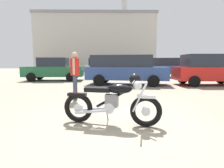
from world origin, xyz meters
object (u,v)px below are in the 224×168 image
at_px(vintage_motorcycle, 113,101).
at_px(white_estate_far, 53,69).
at_px(bystander, 74,71).
at_px(red_hatchback_near, 124,69).
at_px(silver_sedan_mid, 164,67).
at_px(blue_hatchback_right, 207,69).
at_px(dark_sedan_left, 108,67).

xyz_separation_m(vintage_motorcycle, white_estate_far, (-4.32, 9.66, 0.34)).
xyz_separation_m(bystander, red_hatchback_near, (2.06, 4.54, -0.08)).
xyz_separation_m(red_hatchback_near, white_estate_far, (-5.07, 2.57, -0.10)).
bearing_deg(silver_sedan_mid, blue_hatchback_right, 103.55).
bearing_deg(vintage_motorcycle, red_hatchback_near, 95.30).
bearing_deg(dark_sedan_left, vintage_motorcycle, -96.37).
distance_m(dark_sedan_left, silver_sedan_mid, 5.27).
height_order(blue_hatchback_right, white_estate_far, blue_hatchback_right).
xyz_separation_m(bystander, blue_hatchback_right, (6.85, 4.24, -0.10)).
xyz_separation_m(bystander, dark_sedan_left, (0.94, 11.46, -0.08)).
relative_size(vintage_motorcycle, red_hatchback_near, 0.42).
relative_size(red_hatchback_near, white_estate_far, 1.15).
distance_m(dark_sedan_left, white_estate_far, 5.87).
bearing_deg(blue_hatchback_right, silver_sedan_mid, 97.59).
bearing_deg(white_estate_far, silver_sedan_mid, 16.57).
bearing_deg(silver_sedan_mid, white_estate_far, 25.77).
distance_m(blue_hatchback_right, silver_sedan_mid, 6.12).
relative_size(red_hatchback_near, silver_sedan_mid, 1.01).
height_order(vintage_motorcycle, silver_sedan_mid, silver_sedan_mid).
bearing_deg(white_estate_far, bystander, -69.89).
height_order(red_hatchback_near, dark_sedan_left, same).
distance_m(blue_hatchback_right, red_hatchback_near, 4.80).
distance_m(bystander, blue_hatchback_right, 8.06).
bearing_deg(red_hatchback_near, white_estate_far, 161.83).
height_order(dark_sedan_left, white_estate_far, dark_sedan_left).
bearing_deg(dark_sedan_left, bystander, -102.61).
height_order(vintage_motorcycle, white_estate_far, white_estate_far).
relative_size(blue_hatchback_right, silver_sedan_mid, 0.80).
bearing_deg(blue_hatchback_right, bystander, -147.81).
height_order(bystander, dark_sedan_left, dark_sedan_left).
xyz_separation_m(vintage_motorcycle, dark_sedan_left, (-0.38, 14.01, 0.45)).
bearing_deg(blue_hatchback_right, red_hatchback_near, 176.89).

